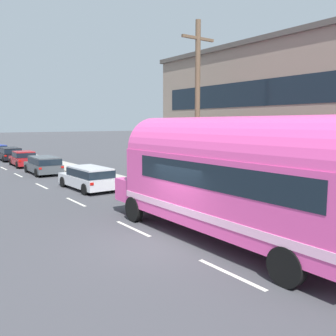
{
  "coord_description": "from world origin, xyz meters",
  "views": [
    {
      "loc": [
        -6.63,
        -9.46,
        3.93
      ],
      "look_at": [
        1.93,
        2.55,
        2.1
      ],
      "focal_mm": 39.1,
      "sensor_mm": 36.0,
      "label": 1
    }
  ],
  "objects_px": {
    "painted_bus": "(240,175)",
    "car_third": "(24,158)",
    "utility_pole": "(197,112)",
    "car_fourth": "(10,153)",
    "car_lead": "(88,177)",
    "car_second": "(44,164)"
  },
  "relations": [
    {
      "from": "car_second",
      "to": "car_fourth",
      "type": "relative_size",
      "value": 0.95
    },
    {
      "from": "car_third",
      "to": "car_fourth",
      "type": "xyz_separation_m",
      "value": [
        0.11,
        6.08,
        0.06
      ]
    },
    {
      "from": "car_lead",
      "to": "car_fourth",
      "type": "distance_m",
      "value": 20.58
    },
    {
      "from": "car_second",
      "to": "car_third",
      "type": "distance_m",
      "value": 6.29
    },
    {
      "from": "painted_bus",
      "to": "car_second",
      "type": "distance_m",
      "value": 20.41
    },
    {
      "from": "utility_pole",
      "to": "painted_bus",
      "type": "relative_size",
      "value": 0.72
    },
    {
      "from": "car_second",
      "to": "car_lead",
      "type": "bearing_deg",
      "value": -89.13
    },
    {
      "from": "car_third",
      "to": "car_second",
      "type": "bearing_deg",
      "value": -90.9
    },
    {
      "from": "car_third",
      "to": "car_fourth",
      "type": "relative_size",
      "value": 0.94
    },
    {
      "from": "car_fourth",
      "to": "car_lead",
      "type": "bearing_deg",
      "value": -90.25
    },
    {
      "from": "car_second",
      "to": "car_third",
      "type": "relative_size",
      "value": 1.0
    },
    {
      "from": "car_second",
      "to": "car_third",
      "type": "bearing_deg",
      "value": 89.1
    },
    {
      "from": "car_second",
      "to": "car_third",
      "type": "height_order",
      "value": "same"
    },
    {
      "from": "painted_bus",
      "to": "car_fourth",
      "type": "height_order",
      "value": "painted_bus"
    },
    {
      "from": "car_fourth",
      "to": "utility_pole",
      "type": "bearing_deg",
      "value": -85.09
    },
    {
      "from": "utility_pole",
      "to": "car_fourth",
      "type": "bearing_deg",
      "value": 94.91
    },
    {
      "from": "painted_bus",
      "to": "car_third",
      "type": "relative_size",
      "value": 2.59
    },
    {
      "from": "car_lead",
      "to": "car_fourth",
      "type": "relative_size",
      "value": 0.96
    },
    {
      "from": "car_lead",
      "to": "car_third",
      "type": "distance_m",
      "value": 14.49
    },
    {
      "from": "car_third",
      "to": "painted_bus",
      "type": "bearing_deg",
      "value": -90.28
    },
    {
      "from": "car_third",
      "to": "car_fourth",
      "type": "height_order",
      "value": "same"
    },
    {
      "from": "car_lead",
      "to": "painted_bus",
      "type": "bearing_deg",
      "value": -90.73
    }
  ]
}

